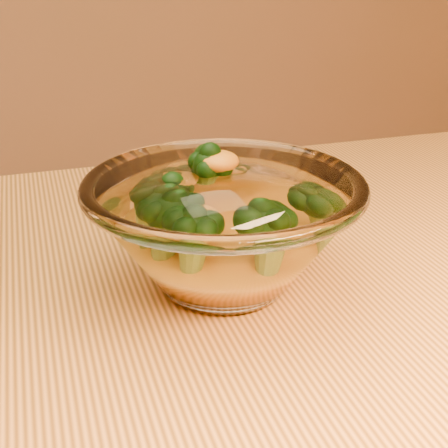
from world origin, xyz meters
name	(u,v)px	position (x,y,z in m)	size (l,w,h in m)	color
glass_bowl	(224,229)	(-0.01, 0.09, 0.80)	(0.20, 0.20, 0.09)	white
cheese_sauce	(224,253)	(-0.01, 0.09, 0.78)	(0.12, 0.12, 0.03)	#DB5B12
broccoli_heap	(206,212)	(-0.02, 0.10, 0.81)	(0.13, 0.14, 0.07)	black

